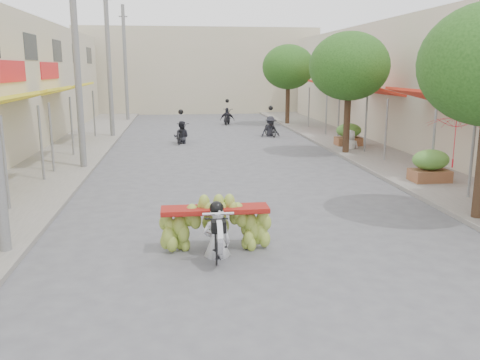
# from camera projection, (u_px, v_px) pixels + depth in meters

# --- Properties ---
(ground) EXTENTS (120.00, 120.00, 0.00)m
(ground) POSITION_uv_depth(u_px,v_px,m) (302.00, 308.00, 8.03)
(ground) COLOR #59595E
(ground) RESTS_ON ground
(sidewalk_left) EXTENTS (4.00, 60.00, 0.12)m
(sidewalk_left) POSITION_uv_depth(u_px,v_px,m) (58.00, 156.00, 21.71)
(sidewalk_left) COLOR gray
(sidewalk_left) RESTS_ON ground
(sidewalk_right) EXTENTS (4.00, 60.00, 0.12)m
(sidewalk_right) POSITION_uv_depth(u_px,v_px,m) (372.00, 149.00, 23.39)
(sidewalk_right) COLOR gray
(sidewalk_right) RESTS_ON ground
(far_building) EXTENTS (20.00, 6.00, 7.00)m
(far_building) POSITION_uv_depth(u_px,v_px,m) (198.00, 71.00, 44.10)
(far_building) COLOR #BFB497
(far_building) RESTS_ON ground
(utility_pole_mid) EXTENTS (0.60, 0.24, 8.00)m
(utility_pole_mid) POSITION_uv_depth(u_px,v_px,m) (77.00, 59.00, 18.14)
(utility_pole_mid) COLOR slate
(utility_pole_mid) RESTS_ON ground
(utility_pole_far) EXTENTS (0.60, 0.24, 8.00)m
(utility_pole_far) POSITION_uv_depth(u_px,v_px,m) (109.00, 62.00, 26.87)
(utility_pole_far) COLOR slate
(utility_pole_far) RESTS_ON ground
(utility_pole_back) EXTENTS (0.60, 0.24, 8.00)m
(utility_pole_back) POSITION_uv_depth(u_px,v_px,m) (125.00, 64.00, 35.59)
(utility_pole_back) COLOR slate
(utility_pole_back) RESTS_ON ground
(street_tree_mid) EXTENTS (3.40, 3.40, 5.25)m
(street_tree_mid) POSITION_uv_depth(u_px,v_px,m) (349.00, 67.00, 21.43)
(street_tree_mid) COLOR #3A2719
(street_tree_mid) RESTS_ON ground
(street_tree_far) EXTENTS (3.40, 3.40, 5.25)m
(street_tree_far) POSITION_uv_depth(u_px,v_px,m) (288.00, 67.00, 33.06)
(street_tree_far) COLOR #3A2719
(street_tree_far) RESTS_ON ground
(produce_crate_mid) EXTENTS (1.20, 0.88, 1.16)m
(produce_crate_mid) POSITION_uv_depth(u_px,v_px,m) (430.00, 163.00, 16.37)
(produce_crate_mid) COLOR brown
(produce_crate_mid) RESTS_ON ground
(produce_crate_far) EXTENTS (1.20, 0.88, 1.16)m
(produce_crate_far) POSITION_uv_depth(u_px,v_px,m) (349.00, 133.00, 24.12)
(produce_crate_far) COLOR brown
(produce_crate_far) RESTS_ON ground
(banana_motorbike) EXTENTS (2.20, 1.81, 1.93)m
(banana_motorbike) POSITION_uv_depth(u_px,v_px,m) (216.00, 223.00, 10.24)
(banana_motorbike) COLOR black
(banana_motorbike) RESTS_ON ground
(market_umbrella) EXTENTS (2.12, 2.12, 1.57)m
(market_umbrella) POSITION_uv_depth(u_px,v_px,m) (458.00, 115.00, 14.72)
(market_umbrella) COLOR red
(market_umbrella) RESTS_ON ground
(pedestrian) EXTENTS (0.87, 0.53, 1.72)m
(pedestrian) POSITION_uv_depth(u_px,v_px,m) (351.00, 130.00, 22.98)
(pedestrian) COLOR silver
(pedestrian) RESTS_ON ground
(bg_motorbike_a) EXTENTS (0.99, 1.80, 1.95)m
(bg_motorbike_a) POSITION_uv_depth(u_px,v_px,m) (181.00, 129.00, 25.56)
(bg_motorbike_a) COLOR black
(bg_motorbike_a) RESTS_ON ground
(bg_motorbike_b) EXTENTS (1.15, 1.72, 1.95)m
(bg_motorbike_b) POSITION_uv_depth(u_px,v_px,m) (271.00, 121.00, 28.05)
(bg_motorbike_b) COLOR black
(bg_motorbike_b) RESTS_ON ground
(bg_motorbike_c) EXTENTS (1.06, 1.90, 1.95)m
(bg_motorbike_c) POSITION_uv_depth(u_px,v_px,m) (227.00, 113.00, 34.14)
(bg_motorbike_c) COLOR black
(bg_motorbike_c) RESTS_ON ground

